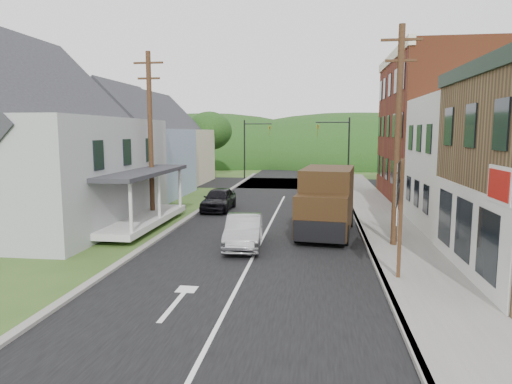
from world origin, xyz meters
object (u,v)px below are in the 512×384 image
at_px(silver_sedan, 244,232).
at_px(warning_sign, 397,198).
at_px(route_sign_cluster, 399,201).
at_px(dark_sedan, 219,199).
at_px(delivery_van, 326,201).

distance_m(silver_sedan, warning_sign, 6.93).
height_order(silver_sedan, route_sign_cluster, route_sign_cluster).
xyz_separation_m(silver_sedan, warning_sign, (6.49, 2.05, 1.26)).
relative_size(dark_sedan, route_sign_cluster, 1.07).
xyz_separation_m(delivery_van, route_sign_cluster, (2.14, -6.58, 1.05)).
bearing_deg(warning_sign, dark_sedan, 130.44).
relative_size(silver_sedan, delivery_van, 0.70).
height_order(silver_sedan, delivery_van, delivery_van).
height_order(dark_sedan, warning_sign, warning_sign).
bearing_deg(route_sign_cluster, delivery_van, 120.09).
bearing_deg(route_sign_cluster, silver_sedan, 158.71).
relative_size(delivery_van, route_sign_cluster, 1.51).
bearing_deg(silver_sedan, delivery_van, 35.11).
height_order(delivery_van, warning_sign, delivery_van).
height_order(route_sign_cluster, warning_sign, route_sign_cluster).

